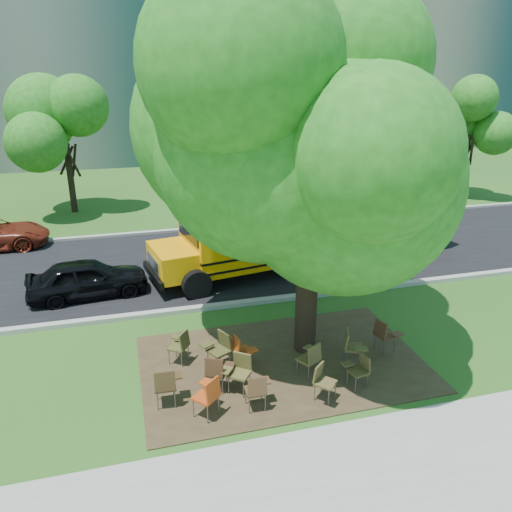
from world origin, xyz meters
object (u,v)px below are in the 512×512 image
object	(u,v)px
chair_11	(311,356)
black_car	(88,278)
chair_5	(323,379)
chair_2	(209,393)
main_tree	(313,139)
chair_8	(180,344)
chair_1	(217,370)
chair_12	(352,345)
school_bus	(321,219)
chair_6	(359,367)
chair_10	(241,349)
chair_7	(385,333)
chair_0	(166,383)
chair_4	(257,388)
chair_9	(220,346)
chair_3	(239,369)

from	to	relation	value
chair_11	black_car	xyz separation A→B (m)	(-5.31, 6.17, 0.07)
chair_5	chair_2	bearing A→B (deg)	-44.09
main_tree	chair_8	bearing A→B (deg)	176.60
chair_1	chair_12	distance (m)	3.44
chair_11	main_tree	bearing A→B (deg)	47.43
school_bus	chair_6	xyz separation A→B (m)	(-2.22, -7.87, -1.16)
chair_10	chair_7	bearing A→B (deg)	75.46
chair_6	chair_12	size ratio (longest dim) A/B	0.89
main_tree	chair_8	xyz separation A→B (m)	(-3.24, 0.19, -4.91)
chair_0	chair_8	world-z (taller)	chair_0
chair_11	chair_12	world-z (taller)	chair_12
chair_2	chair_4	xyz separation A→B (m)	(1.05, -0.05, -0.05)
chair_5	chair_10	distance (m)	2.26
chair_1	chair_5	xyz separation A→B (m)	(2.20, -0.93, -0.03)
chair_9	black_car	bearing A→B (deg)	4.52
chair_6	chair_11	size ratio (longest dim) A/B	0.91
chair_1	chair_4	bearing A→B (deg)	-23.41
chair_1	chair_5	size ratio (longest dim) A/B	1.05
chair_1	chair_10	xyz separation A→B (m)	(0.76, 0.82, -0.03)
main_tree	chair_0	size ratio (longest dim) A/B	9.48
chair_5	black_car	bearing A→B (deg)	-95.41
chair_7	chair_8	world-z (taller)	chair_7
chair_5	black_car	xyz separation A→B (m)	(-5.25, 7.08, 0.09)
main_tree	chair_9	world-z (taller)	main_tree
school_bus	chair_0	size ratio (longest dim) A/B	12.62
chair_5	chair_6	distance (m)	1.04
chair_8	chair_12	bearing A→B (deg)	-71.01
main_tree	chair_5	distance (m)	5.39
chair_6	chair_5	bearing A→B (deg)	93.95
chair_9	chair_10	xyz separation A→B (m)	(0.51, -0.13, -0.06)
chair_7	chair_9	world-z (taller)	chair_9
chair_9	chair_8	bearing A→B (deg)	35.39
school_bus	black_car	bearing A→B (deg)	177.02
chair_0	chair_7	distance (m)	5.73
school_bus	chair_4	bearing A→B (deg)	-130.31
main_tree	chair_12	bearing A→B (deg)	-49.75
chair_0	black_car	bearing A→B (deg)	108.70
chair_8	black_car	bearing A→B (deg)	62.07
chair_4	chair_7	xyz separation A→B (m)	(3.81, 1.41, 0.02)
chair_6	chair_4	bearing A→B (deg)	84.59
chair_3	chair_7	distance (m)	4.07
main_tree	school_bus	world-z (taller)	main_tree
chair_1	chair_6	world-z (taller)	chair_1
chair_8	chair_7	bearing A→B (deg)	-64.32
black_car	chair_1	bearing A→B (deg)	-159.63
school_bus	chair_11	xyz separation A→B (m)	(-3.16, -7.21, -1.10)
chair_2	black_car	distance (m)	7.49
school_bus	chair_12	xyz separation A→B (m)	(-1.99, -6.99, -1.09)
school_bus	chair_6	distance (m)	8.26
chair_12	chair_0	bearing A→B (deg)	-64.31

